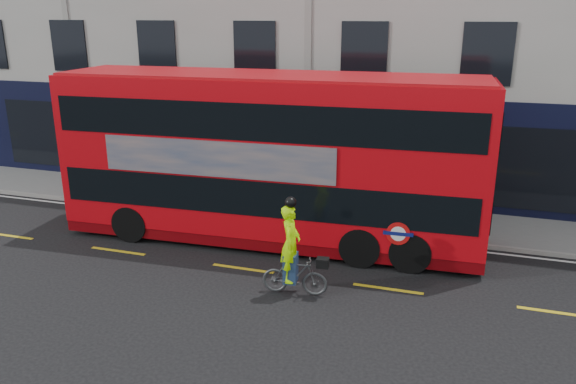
% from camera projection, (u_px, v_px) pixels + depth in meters
% --- Properties ---
extents(ground, '(120.00, 120.00, 0.00)m').
position_uv_depth(ground, '(221.00, 293.00, 14.19)').
color(ground, black).
rests_on(ground, ground).
extents(pavement, '(60.00, 3.00, 0.12)m').
position_uv_depth(pavement, '(295.00, 209.00, 20.07)').
color(pavement, gray).
rests_on(pavement, ground).
extents(kerb, '(60.00, 0.12, 0.13)m').
position_uv_depth(kerb, '(282.00, 223.00, 18.71)').
color(kerb, gray).
rests_on(kerb, ground).
extents(road_edge_line, '(58.00, 0.10, 0.01)m').
position_uv_depth(road_edge_line, '(279.00, 228.00, 18.45)').
color(road_edge_line, silver).
rests_on(road_edge_line, ground).
extents(lane_dashes, '(58.00, 0.12, 0.01)m').
position_uv_depth(lane_dashes, '(243.00, 269.00, 15.55)').
color(lane_dashes, gold).
rests_on(lane_dashes, ground).
extents(bus, '(12.76, 3.44, 5.10)m').
position_uv_depth(bus, '(271.00, 158.00, 16.83)').
color(bus, red).
rests_on(bus, ground).
extents(cyclist, '(1.71, 0.76, 2.57)m').
position_uv_depth(cyclist, '(293.00, 261.00, 13.90)').
color(cyclist, '#474B4C').
rests_on(cyclist, ground).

